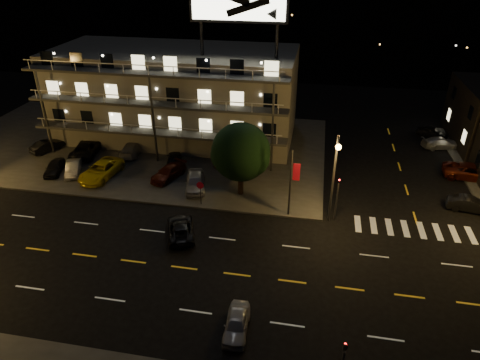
% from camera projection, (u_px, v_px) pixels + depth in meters
% --- Properties ---
extents(ground, '(140.00, 140.00, 0.00)m').
position_uv_depth(ground, '(210.00, 271.00, 31.39)').
color(ground, black).
rests_on(ground, ground).
extents(curb_nw, '(44.00, 24.00, 0.15)m').
position_uv_depth(curb_nw, '(137.00, 145.00, 50.76)').
color(curb_nw, '#363634').
rests_on(curb_nw, ground).
extents(motel, '(28.00, 13.80, 18.10)m').
position_uv_depth(motel, '(176.00, 94.00, 50.89)').
color(motel, gray).
rests_on(motel, ground).
extents(streetlight_nc, '(0.44, 1.92, 8.00)m').
position_uv_depth(streetlight_nc, '(334.00, 172.00, 34.44)').
color(streetlight_nc, '#2D2D30').
rests_on(streetlight_nc, ground).
extents(signal_nw, '(0.20, 0.27, 4.60)m').
position_uv_depth(signal_nw, '(337.00, 194.00, 36.01)').
color(signal_nw, '#2D2D30').
rests_on(signal_nw, ground).
extents(banner_north, '(0.83, 0.16, 6.40)m').
position_uv_depth(banner_north, '(291.00, 182.00, 36.13)').
color(banner_north, '#2D2D30').
rests_on(banner_north, ground).
extents(stop_sign, '(0.91, 0.11, 2.61)m').
position_uv_depth(stop_sign, '(200.00, 189.00, 38.40)').
color(stop_sign, '#2D2D30').
rests_on(stop_sign, ground).
extents(tree, '(5.62, 5.41, 7.07)m').
position_uv_depth(tree, '(240.00, 153.00, 38.83)').
color(tree, black).
rests_on(tree, curb_nw).
extents(lot_car_0, '(2.30, 3.88, 1.24)m').
position_uv_depth(lot_car_0, '(54.00, 167.00, 44.19)').
color(lot_car_0, black).
rests_on(lot_car_0, curb_nw).
extents(lot_car_1, '(2.61, 3.95, 1.23)m').
position_uv_depth(lot_car_1, '(73.00, 168.00, 44.08)').
color(lot_car_1, '#9B9BA0').
rests_on(lot_car_1, curb_nw).
extents(lot_car_2, '(3.23, 5.77, 1.52)m').
position_uv_depth(lot_car_2, '(101.00, 170.00, 43.33)').
color(lot_car_2, yellow).
rests_on(lot_car_2, curb_nw).
extents(lot_car_3, '(3.20, 4.72, 1.27)m').
position_uv_depth(lot_car_3, '(168.00, 172.00, 43.20)').
color(lot_car_3, '#53180B').
rests_on(lot_car_3, curb_nw).
extents(lot_car_4, '(2.90, 4.82, 1.54)m').
position_uv_depth(lot_car_4, '(195.00, 182.00, 41.29)').
color(lot_car_4, '#9B9BA0').
rests_on(lot_car_4, curb_nw).
extents(lot_car_5, '(2.83, 4.06, 1.27)m').
position_uv_depth(lot_car_5, '(47.00, 146.00, 48.88)').
color(lot_car_5, black).
rests_on(lot_car_5, curb_nw).
extents(lot_car_6, '(3.32, 5.66, 1.48)m').
position_uv_depth(lot_car_6, '(86.00, 148.00, 47.98)').
color(lot_car_6, black).
rests_on(lot_car_6, curb_nw).
extents(lot_car_7, '(2.20, 4.71, 1.33)m').
position_uv_depth(lot_car_7, '(132.00, 148.00, 48.16)').
color(lot_car_7, '#9B9BA0').
rests_on(lot_car_7, curb_nw).
extents(lot_car_8, '(2.37, 3.88, 1.23)m').
position_uv_depth(lot_car_8, '(174.00, 159.00, 46.02)').
color(lot_car_8, black).
rests_on(lot_car_8, curb_nw).
extents(lot_car_9, '(2.60, 4.78, 1.49)m').
position_uv_depth(lot_car_9, '(230.00, 157.00, 46.10)').
color(lot_car_9, '#53180B').
rests_on(lot_car_9, curb_nw).
extents(side_car_0, '(4.09, 1.99, 1.29)m').
position_uv_depth(side_car_0, '(470.00, 204.00, 38.19)').
color(side_car_0, black).
rests_on(side_car_0, ground).
extents(side_car_1, '(5.74, 3.09, 1.53)m').
position_uv_depth(side_car_1, '(471.00, 172.00, 43.42)').
color(side_car_1, '#53180B').
rests_on(side_car_1, ground).
extents(side_car_2, '(4.72, 2.88, 1.28)m').
position_uv_depth(side_car_2, '(441.00, 143.00, 49.92)').
color(side_car_2, '#9B9BA0').
rests_on(side_car_2, ground).
extents(side_car_3, '(3.98, 2.73, 1.26)m').
position_uv_depth(side_car_3, '(432.00, 132.00, 52.77)').
color(side_car_3, black).
rests_on(side_car_3, ground).
extents(road_car_east, '(1.57, 3.62, 1.22)m').
position_uv_depth(road_car_east, '(237.00, 323.00, 26.30)').
color(road_car_east, '#9B9BA0').
rests_on(road_car_east, ground).
extents(road_car_west, '(3.52, 4.99, 1.26)m').
position_uv_depth(road_car_west, '(181.00, 228.00, 34.99)').
color(road_car_west, black).
rests_on(road_car_west, ground).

